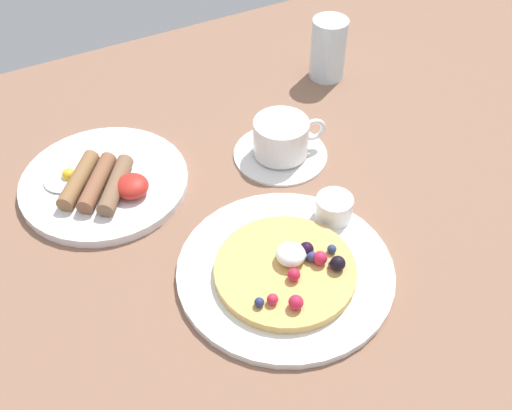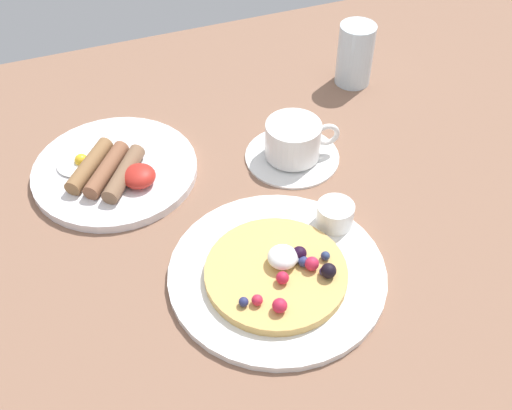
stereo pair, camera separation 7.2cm
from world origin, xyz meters
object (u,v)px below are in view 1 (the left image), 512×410
syrup_ramekin (334,207)px  coffee_cup (282,136)px  breakfast_plate (104,183)px  pancake_plate (285,271)px  coffee_saucer (280,153)px  water_glass (328,49)px

syrup_ramekin → coffee_cup: bearing=87.6°
syrup_ramekin → breakfast_plate: 33.29cm
pancake_plate → breakfast_plate: bearing=119.9°
breakfast_plate → coffee_cup: coffee_cup is taller
coffee_cup → pancake_plate: bearing=-118.0°
syrup_ramekin → coffee_saucer: 15.74cm
coffee_saucer → coffee_cup: coffee_cup is taller
breakfast_plate → coffee_cup: (26.08, -5.85, 2.94)cm
pancake_plate → coffee_cup: size_ratio=2.46×
pancake_plate → water_glass: (28.59, 35.75, 4.86)cm
pancake_plate → breakfast_plate: breakfast_plate is taller
pancake_plate → breakfast_plate: 30.40cm
syrup_ramekin → breakfast_plate: syrup_ramekin is taller
coffee_cup → water_glass: bearing=40.8°
syrup_ramekin → coffee_saucer: (0.49, 15.55, -2.36)cm
syrup_ramekin → water_glass: bearing=59.2°
syrup_ramekin → coffee_cup: (0.64, 15.52, 0.88)cm
pancake_plate → water_glass: bearing=51.3°
pancake_plate → water_glass: water_glass is taller
syrup_ramekin → water_glass: size_ratio=0.47×
coffee_cup → water_glass: water_glass is taller
pancake_plate → breakfast_plate: (-15.16, 26.34, 0.16)cm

